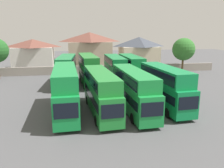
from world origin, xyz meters
TOP-DOWN VIEW (x-y plane):
  - ground at (0.00, 18.00)m, footprint 140.00×140.00m
  - depot_boundary_wall at (0.00, 24.58)m, footprint 56.00×0.50m
  - bus_1 at (-5.73, 0.15)m, footprint 2.88×11.54m
  - bus_2 at (-1.83, -0.29)m, footprint 3.16×11.48m
  - bus_3 at (1.94, -0.24)m, footprint 2.88×11.90m
  - bus_4 at (6.00, 0.32)m, footprint 3.15×10.62m
  - bus_5 at (-6.04, 14.29)m, footprint 3.33×10.96m
  - bus_6 at (-2.30, 14.37)m, footprint 3.15×10.87m
  - bus_7 at (2.51, 14.85)m, footprint 2.64×10.46m
  - bus_8 at (5.43, 14.45)m, footprint 2.74×10.42m
  - house_terrace_left at (-14.72, 34.39)m, footprint 10.16×6.67m
  - house_terrace_centre at (-0.53, 35.43)m, footprint 11.53×7.63m
  - house_terrace_right at (12.59, 34.46)m, footprint 10.24×7.96m
  - tree_left_of_lot at (19.46, 22.58)m, footprint 4.98×4.98m

SIDE VIEW (x-z plane):
  - ground at x=0.00m, z-range 0.00..0.00m
  - depot_boundary_wall at x=0.00m, z-range 0.00..1.80m
  - bus_2 at x=-1.83m, z-range 0.31..5.04m
  - bus_3 at x=1.94m, z-range 0.31..5.07m
  - bus_7 at x=2.51m, z-range 0.31..5.10m
  - bus_8 at x=5.43m, z-range 0.31..5.17m
  - bus_4 at x=6.00m, z-range 0.31..5.27m
  - bus_5 at x=-6.04m, z-range 0.31..5.32m
  - bus_6 at x=-2.30m, z-range 0.32..5.46m
  - bus_1 at x=-5.73m, z-range 0.32..5.53m
  - house_terrace_left at x=-14.72m, z-range 0.07..7.39m
  - house_terrace_right at x=12.59m, z-range 0.08..7.83m
  - house_terrace_centre at x=-0.53m, z-range 0.09..9.08m
  - tree_left_of_lot at x=19.46m, z-range 1.37..9.14m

